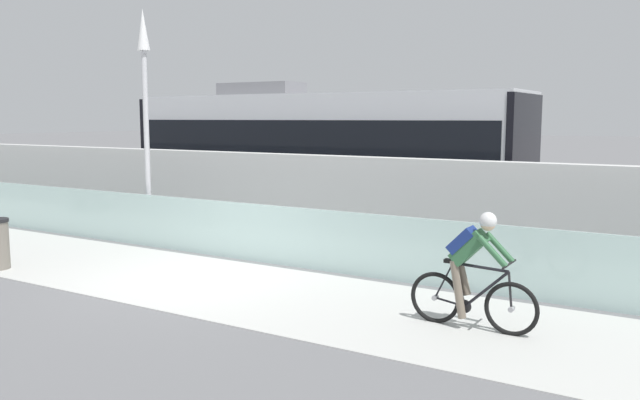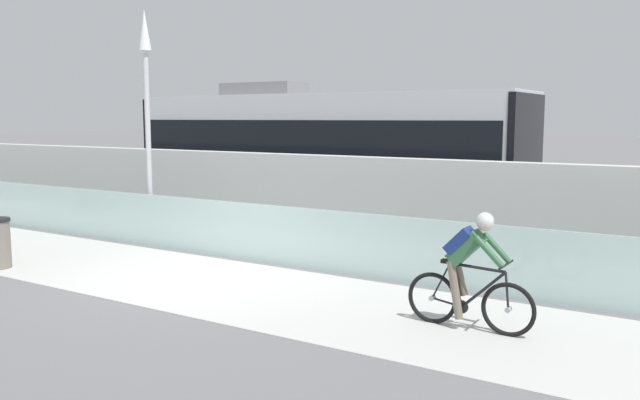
{
  "view_description": "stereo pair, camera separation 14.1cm",
  "coord_description": "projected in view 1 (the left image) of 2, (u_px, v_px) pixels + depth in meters",
  "views": [
    {
      "loc": [
        7.79,
        -8.32,
        2.83
      ],
      "look_at": [
        1.28,
        2.35,
        1.25
      ],
      "focal_mm": 36.63,
      "sensor_mm": 36.0,
      "label": 1
    },
    {
      "loc": [
        7.91,
        -8.25,
        2.83
      ],
      "look_at": [
        1.28,
        2.35,
        1.25
      ],
      "focal_mm": 36.63,
      "sensor_mm": 36.0,
      "label": 2
    }
  ],
  "objects": [
    {
      "name": "ground_plane",
      "position": [
        188.0,
        280.0,
        11.43
      ],
      "size": [
        200.0,
        200.0,
        0.0
      ],
      "primitive_type": "plane",
      "color": "slate"
    },
    {
      "name": "bike_path_deck",
      "position": [
        188.0,
        280.0,
        11.43
      ],
      "size": [
        32.0,
        3.2,
        0.01
      ],
      "primitive_type": "cube",
      "color": "beige",
      "rests_on": "ground"
    },
    {
      "name": "glass_parapet",
      "position": [
        252.0,
        232.0,
        12.93
      ],
      "size": [
        32.0,
        0.05,
        1.15
      ],
      "primitive_type": "cube",
      "color": "silver",
      "rests_on": "ground"
    },
    {
      "name": "concrete_barrier_wall",
      "position": [
        301.0,
        200.0,
        14.4
      ],
      "size": [
        32.0,
        0.36,
        2.03
      ],
      "primitive_type": "cube",
      "color": "silver",
      "rests_on": "ground"
    },
    {
      "name": "tram_rail_near",
      "position": [
        354.0,
        229.0,
        16.63
      ],
      "size": [
        32.0,
        0.08,
        0.01
      ],
      "primitive_type": "cube",
      "color": "#595654",
      "rests_on": "ground"
    },
    {
      "name": "tram_rail_far",
      "position": [
        379.0,
        222.0,
        17.84
      ],
      "size": [
        32.0,
        0.08,
        0.01
      ],
      "primitive_type": "cube",
      "color": "#595654",
      "rests_on": "ground"
    },
    {
      "name": "tram",
      "position": [
        320.0,
        152.0,
        17.75
      ],
      "size": [
        11.06,
        2.54,
        3.81
      ],
      "color": "silver",
      "rests_on": "ground"
    },
    {
      "name": "cyclist_on_bike",
      "position": [
        472.0,
        271.0,
        8.69
      ],
      "size": [
        1.77,
        0.58,
        1.61
      ],
      "color": "black",
      "rests_on": "ground"
    },
    {
      "name": "lamp_post_antenna",
      "position": [
        145.0,
        97.0,
        14.46
      ],
      "size": [
        0.28,
        0.28,
        5.2
      ],
      "color": "gray",
      "rests_on": "ground"
    }
  ]
}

